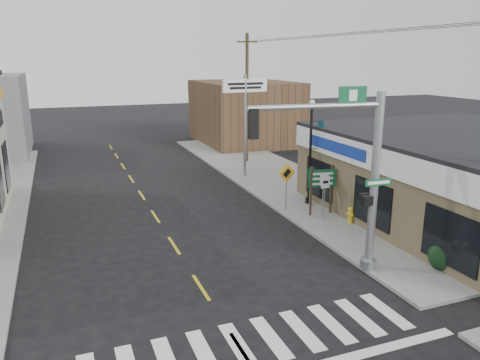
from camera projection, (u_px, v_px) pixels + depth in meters
name	position (u px, v px, depth m)	size (l,w,h in m)	color
ground	(243.00, 353.00, 12.61)	(140.00, 140.00, 0.00)	black
sidewalk_right	(304.00, 192.00, 27.46)	(6.00, 38.00, 0.13)	slate
center_line	(174.00, 245.00, 19.82)	(0.12, 56.00, 0.01)	gold
crosswalk	(238.00, 345.00, 12.97)	(11.00, 2.20, 0.01)	silver
thrift_store	(476.00, 180.00, 22.58)	(12.00, 14.00, 4.00)	brown
bldg_distant_right	(245.00, 112.00, 43.14)	(8.00, 10.00, 5.60)	#513A25
traffic_signal_pole	(357.00, 166.00, 16.15)	(5.27, 0.39, 6.68)	gray
guide_sign	(322.00, 183.00, 22.98)	(1.41, 0.13, 2.47)	#41341E
fire_hydrant	(351.00, 214.00, 22.07)	(0.25, 0.25, 0.78)	gold
ped_crossing_sign	(287.00, 178.00, 23.38)	(0.97, 0.07, 2.50)	gray
lamp_post	(312.00, 144.00, 24.38)	(0.72, 0.56, 5.51)	black
dance_center_sign	(245.00, 100.00, 29.84)	(3.09, 0.19, 6.56)	gray
bare_tree	(452.00, 168.00, 18.27)	(2.16, 2.16, 4.31)	black
shrub_front	(445.00, 256.00, 17.34)	(1.22, 1.22, 0.91)	#1A3313
shrub_back	(349.00, 204.00, 23.52)	(1.13, 1.13, 0.85)	black
utility_pole_far	(247.00, 97.00, 34.16)	(1.61, 0.24, 9.27)	#4A2F24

